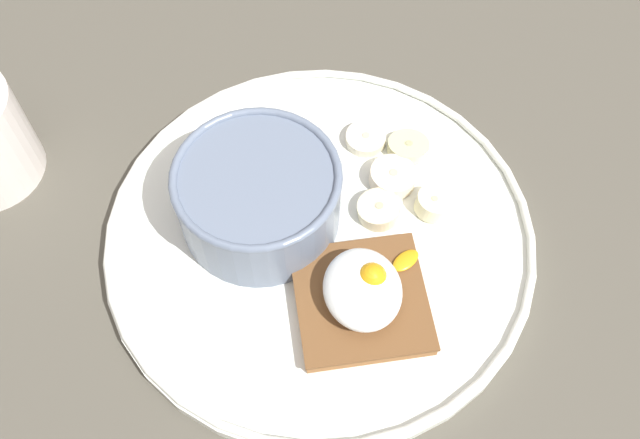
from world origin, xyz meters
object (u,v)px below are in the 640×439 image
object	(u,v)px
banana_slice_left	(366,139)
banana_slice_right	(379,210)
banana_slice_back	(408,147)
banana_slice_front	(393,177)
toast_slice	(361,300)
poached_egg	(364,288)
oatmeal_bowl	(258,195)
banana_slice_inner	(433,204)

from	to	relation	value
banana_slice_left	banana_slice_right	size ratio (longest dim) A/B	1.04
banana_slice_back	banana_slice_right	size ratio (longest dim) A/B	0.99
banana_slice_front	banana_slice_right	size ratio (longest dim) A/B	1.12
toast_slice	poached_egg	world-z (taller)	poached_egg
banana_slice_front	oatmeal_bowl	bearing A→B (deg)	-81.77
oatmeal_bowl	banana_slice_right	xyz separation A→B (cm)	(1.18, 8.47, -2.25)
poached_egg	banana_slice_inner	size ratio (longest dim) A/B	2.28
banana_slice_inner	poached_egg	bearing A→B (deg)	-44.92
toast_slice	poached_egg	size ratio (longest dim) A/B	1.22
banana_slice_left	banana_slice_right	xyz separation A→B (cm)	(6.60, -0.35, 0.20)
banana_slice_right	banana_slice_inner	size ratio (longest dim) A/B	1.28
oatmeal_bowl	banana_slice_back	distance (cm)	12.77
banana_slice_inner	banana_slice_right	bearing A→B (deg)	-93.09
oatmeal_bowl	banana_slice_inner	distance (cm)	12.71
banana_slice_right	poached_egg	bearing A→B (deg)	-20.69
banana_slice_back	banana_slice_left	bearing A→B (deg)	-114.05
banana_slice_front	banana_slice_back	distance (cm)	3.16
poached_egg	banana_slice_front	size ratio (longest dim) A/B	1.60
oatmeal_bowl	banana_slice_left	distance (cm)	10.64
banana_slice_right	banana_slice_inner	distance (cm)	3.99
toast_slice	banana_slice_front	xyz separation A→B (cm)	(-9.47, 4.27, -0.04)
banana_slice_left	banana_slice_inner	bearing A→B (deg)	28.04
banana_slice_inner	banana_slice_left	bearing A→B (deg)	-151.96
banana_slice_inner	banana_slice_front	bearing A→B (deg)	-140.28
oatmeal_bowl	banana_slice_back	world-z (taller)	oatmeal_bowl
banana_slice_right	banana_slice_back	bearing A→B (deg)	146.98
toast_slice	banana_slice_inner	bearing A→B (deg)	134.91
toast_slice	poached_egg	xyz separation A→B (cm)	(-0.06, 0.10, 1.80)
poached_egg	banana_slice_left	world-z (taller)	poached_egg
banana_slice_left	poached_egg	bearing A→B (deg)	-12.28
banana_slice_back	banana_slice_inner	bearing A→B (deg)	6.05
oatmeal_bowl	banana_slice_back	size ratio (longest dim) A/B	2.89
oatmeal_bowl	banana_slice_left	size ratio (longest dim) A/B	2.74
banana_slice_left	oatmeal_bowl	bearing A→B (deg)	-58.44
banana_slice_front	banana_slice_left	xyz separation A→B (cm)	(-3.96, -1.26, -0.19)
toast_slice	banana_slice_front	world-z (taller)	banana_slice_front
banana_slice_back	oatmeal_bowl	bearing A→B (deg)	-71.13
banana_slice_front	toast_slice	bearing A→B (deg)	-24.25
oatmeal_bowl	banana_slice_inner	size ratio (longest dim) A/B	3.65
poached_egg	banana_slice_left	xyz separation A→B (cm)	(-13.37, 2.91, -2.03)
banana_slice_left	banana_slice_back	distance (cm)	3.34
poached_egg	banana_slice_back	size ratio (longest dim) A/B	1.81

